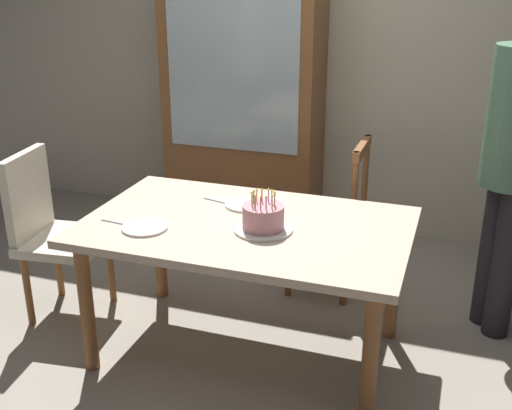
{
  "coord_description": "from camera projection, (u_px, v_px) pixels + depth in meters",
  "views": [
    {
      "loc": [
        0.95,
        -2.64,
        1.92
      ],
      "look_at": [
        0.05,
        0.0,
        0.83
      ],
      "focal_mm": 44.26,
      "sensor_mm": 36.0,
      "label": 1
    }
  ],
  "objects": [
    {
      "name": "ground",
      "position": [
        247.0,
        350.0,
        3.31
      ],
      "size": [
        6.4,
        6.4,
        0.0
      ],
      "primitive_type": "plane",
      "color": "#9E9384"
    },
    {
      "name": "back_wall",
      "position": [
        333.0,
        53.0,
        4.47
      ],
      "size": [
        6.4,
        0.1,
        2.6
      ],
      "primitive_type": "cube",
      "color": "beige",
      "rests_on": "ground"
    },
    {
      "name": "dining_table",
      "position": [
        246.0,
        239.0,
        3.08
      ],
      "size": [
        1.57,
        0.97,
        0.73
      ],
      "color": "beige",
      "rests_on": "ground"
    },
    {
      "name": "birthday_cake",
      "position": [
        263.0,
        219.0,
        2.94
      ],
      "size": [
        0.28,
        0.28,
        0.19
      ],
      "color": "silver",
      "rests_on": "dining_table"
    },
    {
      "name": "plate_near_celebrant",
      "position": [
        145.0,
        227.0,
        2.98
      ],
      "size": [
        0.22,
        0.22,
        0.01
      ],
      "primitive_type": "cylinder",
      "color": "white",
      "rests_on": "dining_table"
    },
    {
      "name": "plate_far_side",
      "position": [
        246.0,
        204.0,
        3.26
      ],
      "size": [
        0.22,
        0.22,
        0.01
      ],
      "primitive_type": "cylinder",
      "color": "white",
      "rests_on": "dining_table"
    },
    {
      "name": "fork_near_celebrant",
      "position": [
        117.0,
        222.0,
        3.05
      ],
      "size": [
        0.18,
        0.04,
        0.01
      ],
      "primitive_type": "cube",
      "rotation": [
        0.0,
        0.0,
        -0.11
      ],
      "color": "silver",
      "rests_on": "dining_table"
    },
    {
      "name": "fork_far_side",
      "position": [
        218.0,
        201.0,
        3.32
      ],
      "size": [
        0.18,
        0.06,
        0.01
      ],
      "primitive_type": "cube",
      "rotation": [
        0.0,
        0.0,
        -0.24
      ],
      "color": "silver",
      "rests_on": "dining_table"
    },
    {
      "name": "chair_spindle_back",
      "position": [
        329.0,
        220.0,
        3.78
      ],
      "size": [
        0.44,
        0.44,
        0.95
      ],
      "color": "tan",
      "rests_on": "ground"
    },
    {
      "name": "chair_upholstered",
      "position": [
        50.0,
        226.0,
        3.5
      ],
      "size": [
        0.49,
        0.49,
        0.95
      ],
      "color": "beige",
      "rests_on": "ground"
    },
    {
      "name": "china_cabinet",
      "position": [
        244.0,
        104.0,
        4.51
      ],
      "size": [
        1.1,
        0.45,
        1.9
      ],
      "color": "brown",
      "rests_on": "ground"
    }
  ]
}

